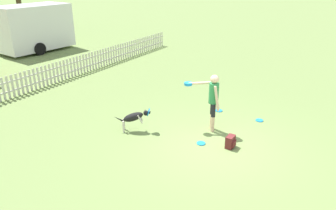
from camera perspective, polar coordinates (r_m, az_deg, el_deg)
The scene contains 10 objects.
ground_plane at distance 9.02m, azimuth 7.88°, elevation -7.08°, with size 240.00×240.00×0.00m, color olive.
handler_person at distance 9.45m, azimuth 7.68°, elevation 1.55°, with size 0.49×1.12×1.71m.
leaping_dog at distance 9.60m, azimuth -5.89°, elevation -2.10°, with size 0.70×0.98×0.71m.
frisbee_near_handler at distance 11.20m, azimuth 8.85°, elevation -0.97°, with size 0.24×0.24×0.02m.
frisbee_near_dog at distance 10.61m, azimuth -6.16°, elevation -2.19°, with size 0.24×0.24×0.02m.
frisbee_midfield at distance 9.09m, azimuth 5.78°, elevation -6.65°, with size 0.24×0.24×0.02m.
frisbee_far_scatter at distance 10.76m, azimuth 15.62°, elevation -2.58°, with size 0.24×0.24×0.02m.
backpack_on_grass at distance 8.96m, azimuth 10.83°, elevation -6.31°, with size 0.31×0.22×0.33m.
picket_fence at distance 13.71m, azimuth -23.80°, elevation 3.63°, with size 19.94×0.04×0.86m.
equipment_trailer at distance 20.76m, azimuth -22.39°, elevation 12.43°, with size 4.88×2.48×2.59m.
Camera 1 is at (-7.27, -3.00, 4.43)m, focal length 35.00 mm.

